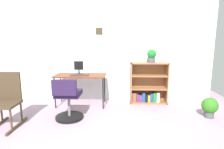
{
  "coord_description": "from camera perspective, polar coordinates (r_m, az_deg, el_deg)",
  "views": [
    {
      "loc": [
        0.39,
        -2.32,
        1.45
      ],
      "look_at": [
        0.26,
        1.28,
        0.79
      ],
      "focal_mm": 29.78,
      "sensor_mm": 36.0,
      "label": 1
    }
  ],
  "objects": [
    {
      "name": "ground_plane",
      "position": [
        2.77,
        -6.74,
        -21.3
      ],
      "size": [
        6.24,
        6.24,
        0.0
      ],
      "primitive_type": "plane",
      "color": "#A08496"
    },
    {
      "name": "wall_back",
      "position": [
        4.49,
        -2.88,
        7.47
      ],
      "size": [
        5.2,
        0.12,
        2.44
      ],
      "color": "silver",
      "rests_on": "ground_plane"
    },
    {
      "name": "desk",
      "position": [
        4.18,
        -9.65,
        -0.85
      ],
      "size": [
        1.12,
        0.52,
        0.7
      ],
      "color": "brown",
      "rests_on": "ground_plane"
    },
    {
      "name": "monitor",
      "position": [
        4.23,
        -10.16,
        2.12
      ],
      "size": [
        0.2,
        0.15,
        0.29
      ],
      "color": "#262628",
      "rests_on": "desk"
    },
    {
      "name": "keyboard",
      "position": [
        4.09,
        -9.9,
        -0.16
      ],
      "size": [
        0.39,
        0.13,
        0.02
      ],
      "primitive_type": "cube",
      "color": "#362829",
      "rests_on": "desk"
    },
    {
      "name": "office_chair",
      "position": [
        3.52,
        -13.32,
        -8.02
      ],
      "size": [
        0.52,
        0.55,
        0.8
      ],
      "color": "black",
      "rests_on": "ground_plane"
    },
    {
      "name": "rocking_chair",
      "position": [
        3.65,
        -29.49,
        -6.67
      ],
      "size": [
        0.42,
        0.64,
        0.92
      ],
      "color": "#423222",
      "rests_on": "ground_plane"
    },
    {
      "name": "bookshelf_low",
      "position": [
        4.46,
        10.93,
        -3.2
      ],
      "size": [
        0.85,
        0.3,
        0.95
      ],
      "color": "#90603C",
      "rests_on": "ground_plane"
    },
    {
      "name": "potted_plant_on_shelf",
      "position": [
        4.3,
        12.05,
        5.73
      ],
      "size": [
        0.2,
        0.2,
        0.3
      ],
      "color": "#474C51",
      "rests_on": "bookshelf_low"
    },
    {
      "name": "potted_plant_floor",
      "position": [
        4.02,
        27.81,
        -8.68
      ],
      "size": [
        0.3,
        0.3,
        0.39
      ],
      "color": "#474C51",
      "rests_on": "ground_plane"
    }
  ]
}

